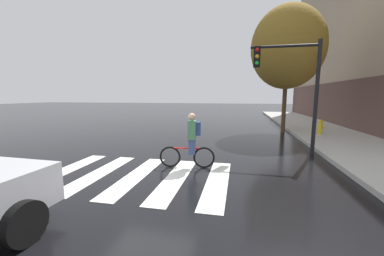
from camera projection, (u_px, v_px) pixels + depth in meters
The scene contains 6 objects.
ground_plane at pixel (145, 177), 6.23m from camera, with size 120.00×120.00×0.00m, color black.
crosswalk_stripes at pixel (136, 176), 6.28m from camera, with size 5.05×3.30×0.01m.
cyclist at pixel (191, 141), 6.88m from camera, with size 1.71×0.39×1.69m.
traffic_light_near at pixel (293, 78), 8.35m from camera, with size 2.47×0.28×4.20m.
fire_hydrant at pixel (320, 127), 12.19m from camera, with size 0.33×0.22×0.78m.
street_tree_near at pixel (287, 48), 13.06m from camera, with size 4.12×4.12×7.33m.
Camera 1 is at (2.49, -5.58, 2.21)m, focal length 21.18 mm.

